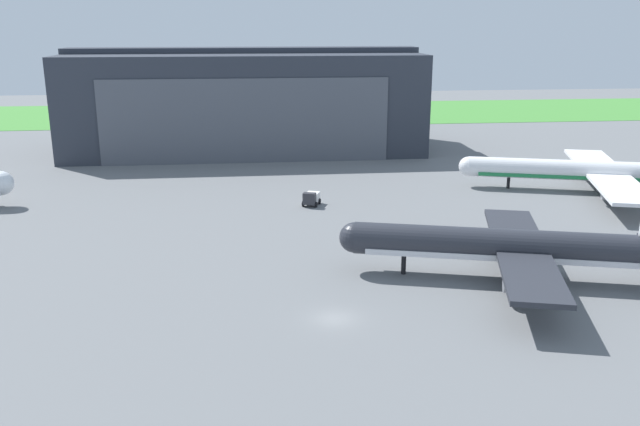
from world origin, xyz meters
TOP-DOWN VIEW (x-y plane):
  - ground_plane at (0.00, 0.00)m, footprint 440.00×440.00m
  - grass_field_strip at (0.00, 154.42)m, footprint 440.00×56.00m
  - maintenance_hangar at (-8.30, 92.93)m, footprint 77.74×31.66m
  - airliner_near_right at (21.55, 7.96)m, footprint 38.24×31.67m
  - airliner_far_right at (52.32, 45.57)m, footprint 45.63×42.34m
  - fuel_bowser at (1.84, 42.51)m, footprint 3.32×3.98m

SIDE VIEW (x-z plane):
  - ground_plane at x=0.00m, z-range 0.00..0.00m
  - grass_field_strip at x=0.00m, z-range 0.00..0.08m
  - fuel_bowser at x=1.84m, z-range 0.05..2.34m
  - airliner_far_right at x=52.32m, z-range -2.11..9.24m
  - airliner_near_right at x=21.55m, z-range -2.16..10.16m
  - maintenance_hangar at x=-8.30m, z-range -0.46..22.43m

